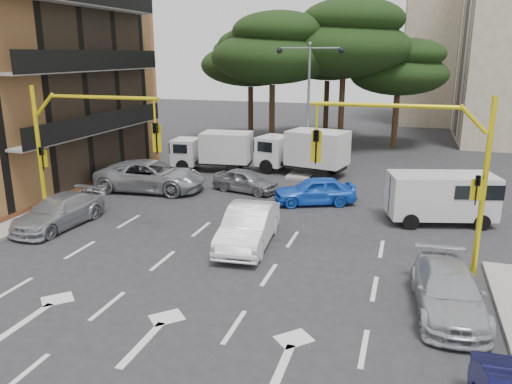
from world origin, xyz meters
TOP-DOWN VIEW (x-y plane):
  - ground at (0.00, 0.00)m, footprint 120.00×120.00m
  - median_strip at (0.00, 16.00)m, footprint 1.40×6.00m
  - apartment_beige_far at (12.95, 44.00)m, footprint 16.20×12.15m
  - pine_left_near at (-3.94, 21.96)m, footprint 9.15×9.15m
  - pine_center at (1.06, 23.96)m, footprint 9.98×9.98m
  - pine_left_far at (-6.94, 25.96)m, footprint 8.32×8.32m
  - pine_right at (5.06, 25.96)m, footprint 7.49×7.49m
  - pine_back at (-0.94, 28.96)m, footprint 9.15×9.15m
  - signal_mast_right at (6.80, 1.99)m, footprint 5.79×0.37m
  - signal_mast_left at (-6.80, 1.99)m, footprint 5.79×0.37m
  - street_lamp_center at (0.00, 16.00)m, footprint 4.16×0.36m
  - car_white_hatch at (0.51, 2.36)m, footprint 2.05×4.88m
  - car_blue_compact at (1.91, 8.63)m, footprint 4.35×3.04m
  - car_silver_wagon at (-8.00, 2.05)m, footprint 2.18×4.71m
  - car_silver_cross_a at (-7.07, 8.48)m, footprint 6.11×3.18m
  - car_silver_cross_b at (-2.08, 9.78)m, footprint 3.91×2.31m
  - car_silver_parked at (7.60, -0.86)m, footprint 2.24×4.66m
  - van_white at (7.71, 7.47)m, footprint 4.85×3.13m
  - box_truck_a at (-5.68, 14.00)m, footprint 5.25×2.64m
  - box_truck_b at (-0.04, 14.69)m, footprint 6.03×3.57m

SIDE VIEW (x-z plane):
  - ground at x=0.00m, z-range 0.00..0.00m
  - median_strip at x=0.00m, z-range 0.00..0.15m
  - car_silver_cross_b at x=-2.08m, z-range 0.00..1.25m
  - car_silver_parked at x=7.60m, z-range 0.00..1.31m
  - car_silver_wagon at x=-8.00m, z-range 0.00..1.33m
  - car_blue_compact at x=1.91m, z-range 0.00..1.37m
  - car_white_hatch at x=0.51m, z-range 0.00..1.57m
  - car_silver_cross_a at x=-7.07m, z-range 0.00..1.64m
  - van_white at x=7.71m, z-range 0.00..2.24m
  - box_truck_a at x=-5.68m, z-range 0.00..2.49m
  - box_truck_b at x=-0.04m, z-range 0.00..2.77m
  - signal_mast_right at x=6.80m, z-range 0.88..6.88m
  - signal_mast_left at x=-6.80m, z-range 0.88..6.88m
  - street_lamp_center at x=0.00m, z-range 1.54..9.31m
  - pine_right at x=5.06m, z-range 2.03..10.40m
  - pine_left_far at x=-6.94m, z-range 2.26..11.56m
  - pine_left_near at x=-3.94m, z-range 2.49..12.72m
  - pine_back at x=-0.94m, z-range 2.49..12.72m
  - pine_center at x=1.06m, z-range 2.72..13.88m
  - apartment_beige_far at x=12.95m, z-range 0.00..16.70m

